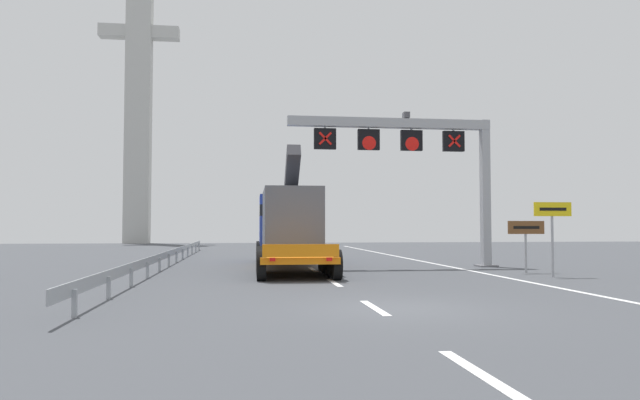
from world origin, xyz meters
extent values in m
plane|color=#424449|center=(0.00, 0.00, 0.00)|extent=(112.00, 112.00, 0.00)
cube|color=silver|center=(-0.52, -6.00, 0.01)|extent=(0.20, 2.60, 0.01)
cube|color=silver|center=(-0.52, 0.18, 0.01)|extent=(0.20, 2.60, 0.01)
cube|color=silver|center=(-0.52, 6.35, 0.01)|extent=(0.20, 2.60, 0.01)
cube|color=silver|center=(-0.52, 12.53, 0.01)|extent=(0.20, 2.60, 0.01)
cube|color=silver|center=(-0.52, 18.71, 0.01)|extent=(0.20, 2.60, 0.01)
cube|color=silver|center=(-0.52, 24.89, 0.01)|extent=(0.20, 2.60, 0.01)
cube|color=silver|center=(-0.52, 31.06, 0.01)|extent=(0.20, 2.60, 0.01)
cube|color=silver|center=(-0.52, 37.24, 0.01)|extent=(0.20, 2.60, 0.01)
cube|color=silver|center=(-0.52, 43.42, 0.01)|extent=(0.20, 2.60, 0.01)
cube|color=silver|center=(6.20, 12.00, 0.01)|extent=(0.20, 63.00, 0.01)
cube|color=#9EA0A5|center=(7.97, 13.52, 3.55)|extent=(0.40, 0.40, 7.10)
cube|color=slate|center=(7.97, 13.52, 0.04)|extent=(0.90, 0.90, 0.08)
cube|color=#9EA0A5|center=(3.27, 13.52, 6.85)|extent=(9.81, 0.44, 0.44)
cube|color=#4C4C51|center=(4.06, 13.52, 7.25)|extent=(0.28, 0.40, 0.28)
cube|color=black|center=(6.40, 13.52, 6.04)|extent=(1.03, 0.24, 0.98)
cube|color=#9EA0A5|center=(6.40, 13.52, 6.58)|extent=(0.08, 0.08, 0.16)
cube|color=red|center=(6.40, 13.39, 6.04)|extent=(0.63, 0.02, 0.63)
cube|color=red|center=(6.40, 13.39, 6.04)|extent=(0.63, 0.02, 0.63)
cube|color=black|center=(4.32, 13.52, 6.04)|extent=(1.03, 0.24, 0.98)
cube|color=#9EA0A5|center=(4.32, 13.52, 6.58)|extent=(0.08, 0.08, 0.16)
cone|color=red|center=(4.32, 13.39, 5.86)|extent=(0.66, 0.02, 0.66)
cube|color=black|center=(2.23, 13.52, 6.04)|extent=(1.03, 0.24, 0.98)
cube|color=#9EA0A5|center=(2.23, 13.52, 6.58)|extent=(0.08, 0.08, 0.16)
cone|color=red|center=(2.23, 13.39, 5.86)|extent=(0.66, 0.02, 0.66)
cube|color=black|center=(0.14, 13.52, 6.04)|extent=(1.03, 0.24, 0.98)
cube|color=#9EA0A5|center=(0.14, 13.52, 6.58)|extent=(0.08, 0.08, 0.16)
cube|color=red|center=(0.14, 13.39, 6.04)|extent=(0.63, 0.02, 0.63)
cube|color=red|center=(0.14, 13.39, 6.04)|extent=(0.63, 0.02, 0.63)
cube|color=orange|center=(-1.56, 11.97, 0.73)|extent=(2.96, 10.44, 0.24)
cube|color=orange|center=(-1.64, 6.69, 1.10)|extent=(2.66, 0.12, 0.44)
cylinder|color=black|center=(-2.98, 7.50, 0.55)|extent=(0.34, 1.10, 1.10)
cylinder|color=black|center=(-0.28, 7.45, 0.55)|extent=(0.34, 1.10, 1.10)
cylinder|color=black|center=(-2.97, 8.55, 0.55)|extent=(0.34, 1.10, 1.10)
cylinder|color=black|center=(-0.27, 8.50, 0.55)|extent=(0.34, 1.10, 1.10)
cylinder|color=black|center=(-2.95, 9.59, 0.55)|extent=(0.34, 1.10, 1.10)
cylinder|color=black|center=(-0.25, 9.55, 0.55)|extent=(0.34, 1.10, 1.10)
cylinder|color=black|center=(-2.93, 10.64, 0.55)|extent=(0.34, 1.10, 1.10)
cylinder|color=black|center=(-0.23, 10.60, 0.55)|extent=(0.34, 1.10, 1.10)
cylinder|color=black|center=(-2.92, 11.69, 0.55)|extent=(0.34, 1.10, 1.10)
cylinder|color=black|center=(-0.22, 11.65, 0.55)|extent=(0.34, 1.10, 1.10)
cube|color=#1E38AD|center=(-1.46, 19.07, 2.10)|extent=(2.62, 3.24, 3.10)
cube|color=black|center=(-1.46, 19.07, 2.80)|extent=(2.65, 3.26, 0.60)
cylinder|color=black|center=(-2.73, 19.97, 0.55)|extent=(0.36, 1.11, 1.10)
cylinder|color=black|center=(-0.15, 19.93, 0.55)|extent=(0.36, 1.11, 1.10)
cylinder|color=black|center=(-2.76, 17.97, 0.55)|extent=(0.36, 1.11, 1.10)
cylinder|color=black|center=(-0.18, 17.93, 0.55)|extent=(0.36, 1.11, 1.10)
cube|color=#565B66|center=(-1.56, 12.37, 2.20)|extent=(2.47, 5.76, 2.70)
cube|color=#2D2D33|center=(-1.57, 11.52, 4.15)|extent=(0.60, 2.95, 2.29)
cube|color=red|center=(-2.62, 6.67, 0.80)|extent=(0.20, 0.06, 0.12)
cube|color=red|center=(-0.66, 6.64, 0.80)|extent=(0.20, 0.06, 0.12)
cylinder|color=#9EA0A5|center=(8.14, 7.68, 1.43)|extent=(0.10, 0.10, 2.86)
cube|color=yellow|center=(8.14, 7.62, 2.59)|extent=(1.51, 0.06, 0.54)
cube|color=black|center=(8.14, 7.59, 2.59)|extent=(1.09, 0.01, 0.12)
cylinder|color=#9EA0A5|center=(8.07, 9.68, 1.08)|extent=(0.10, 0.10, 2.16)
cube|color=brown|center=(8.07, 9.62, 1.89)|extent=(1.59, 0.06, 0.54)
cube|color=black|center=(8.07, 9.59, 1.89)|extent=(1.14, 0.01, 0.12)
cube|color=#999EA3|center=(-7.22, 16.99, 0.60)|extent=(0.04, 37.97, 0.32)
cube|color=#999EA3|center=(-7.16, -0.42, 0.30)|extent=(0.10, 0.10, 0.60)
cube|color=#999EA3|center=(-7.16, 2.75, 0.30)|extent=(0.10, 0.10, 0.60)
cube|color=#999EA3|center=(-7.16, 5.91, 0.30)|extent=(0.10, 0.10, 0.60)
cube|color=#999EA3|center=(-7.16, 9.08, 0.30)|extent=(0.10, 0.10, 0.60)
cube|color=#999EA3|center=(-7.16, 12.24, 0.30)|extent=(0.10, 0.10, 0.60)
cube|color=#999EA3|center=(-7.16, 15.40, 0.30)|extent=(0.10, 0.10, 0.60)
cube|color=#999EA3|center=(-7.16, 18.57, 0.30)|extent=(0.10, 0.10, 0.60)
cube|color=#999EA3|center=(-7.16, 21.73, 0.30)|extent=(0.10, 0.10, 0.60)
cube|color=#999EA3|center=(-7.16, 24.90, 0.30)|extent=(0.10, 0.10, 0.60)
cube|color=#999EA3|center=(-7.16, 28.06, 0.30)|extent=(0.10, 0.10, 0.60)
cube|color=#999EA3|center=(-7.16, 31.23, 0.30)|extent=(0.10, 0.10, 0.60)
cube|color=#999EA3|center=(-7.16, 34.39, 0.30)|extent=(0.10, 0.10, 0.60)
cube|color=#B7B7B2|center=(-15.72, 55.50, 19.66)|extent=(2.80, 2.00, 39.32)
cube|color=#B7B7B2|center=(-15.72, 55.50, 24.38)|extent=(9.00, 1.60, 1.40)
camera|label=1|loc=(-3.60, -13.50, 1.93)|focal=32.91mm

